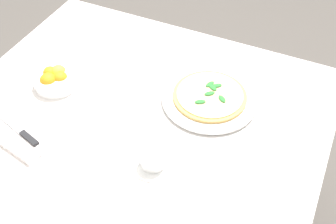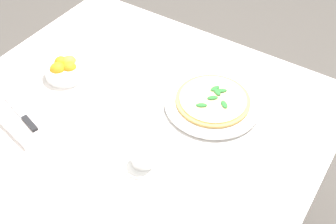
{
  "view_description": "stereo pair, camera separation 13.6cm",
  "coord_description": "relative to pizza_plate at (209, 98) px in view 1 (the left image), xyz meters",
  "views": [
    {
      "loc": [
        -0.49,
        0.74,
        1.72
      ],
      "look_at": [
        -0.1,
        -0.12,
        0.74
      ],
      "focal_mm": 45.42,
      "sensor_mm": 36.0,
      "label": 1
    },
    {
      "loc": [
        -0.61,
        0.67,
        1.72
      ],
      "look_at": [
        -0.1,
        -0.12,
        0.74
      ],
      "focal_mm": 45.42,
      "sensor_mm": 36.0,
      "label": 2
    }
  ],
  "objects": [
    {
      "name": "citrus_bowl",
      "position": [
        0.51,
        0.15,
        0.02
      ],
      "size": [
        0.15,
        0.15,
        0.07
      ],
      "color": "white",
      "rests_on": "dining_table"
    },
    {
      "name": "pizza_plate",
      "position": [
        0.0,
        0.0,
        0.0
      ],
      "size": [
        0.32,
        0.32,
        0.02
      ],
      "color": "white",
      "rests_on": "dining_table"
    },
    {
      "name": "napkin_folded",
      "position": [
        0.47,
        0.39,
        -0.0
      ],
      "size": [
        0.24,
        0.17,
        0.02
      ],
      "rotation": [
        0.0,
        0.0,
        -0.2
      ],
      "color": "white",
      "rests_on": "dining_table"
    },
    {
      "name": "dining_table",
      "position": [
        0.19,
        0.25,
        -0.13
      ],
      "size": [
        1.2,
        1.2,
        0.72
      ],
      "color": "white",
      "rests_on": "ground_plane"
    },
    {
      "name": "dinner_knife",
      "position": [
        0.48,
        0.39,
        0.01
      ],
      "size": [
        0.19,
        0.07,
        0.01
      ],
      "rotation": [
        0.0,
        0.0,
        -0.29
      ],
      "color": "silver",
      "rests_on": "napkin_folded"
    },
    {
      "name": "coffee_cup_right_edge",
      "position": [
        0.05,
        0.32,
        0.02
      ],
      "size": [
        0.13,
        0.13,
        0.07
      ],
      "color": "white",
      "rests_on": "dining_table"
    },
    {
      "name": "pizza",
      "position": [
        -0.0,
        -0.0,
        0.01
      ],
      "size": [
        0.25,
        0.25,
        0.02
      ],
      "color": "tan",
      "rests_on": "pizza_plate"
    }
  ]
}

